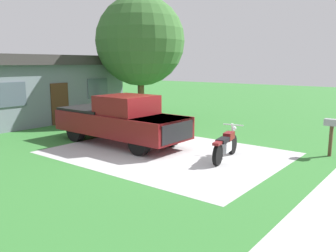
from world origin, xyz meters
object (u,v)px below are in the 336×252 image
pickup_truck (119,119)px  mailbox (332,128)px  motorcycle (226,145)px  shade_tree (140,41)px  neighbor_house (32,87)px

pickup_truck → mailbox: bearing=-66.4°
motorcycle → shade_tree: size_ratio=0.33×
pickup_truck → neighbor_house: neighbor_house is taller
mailbox → shade_tree: (2.16, 10.55, 3.29)m
motorcycle → mailbox: bearing=-45.8°
mailbox → neighbor_house: size_ratio=0.13×
motorcycle → pickup_truck: size_ratio=0.39×
shade_tree → neighbor_house: 6.47m
mailbox → neighbor_house: neighbor_house is taller
motorcycle → shade_tree: (4.67, 7.97, 3.80)m
pickup_truck → mailbox: pickup_truck is taller
pickup_truck → neighbor_house: 8.17m
neighbor_house → pickup_truck: bearing=-98.5°
neighbor_house → motorcycle: bearing=-93.1°
shade_tree → mailbox: bearing=-101.6°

